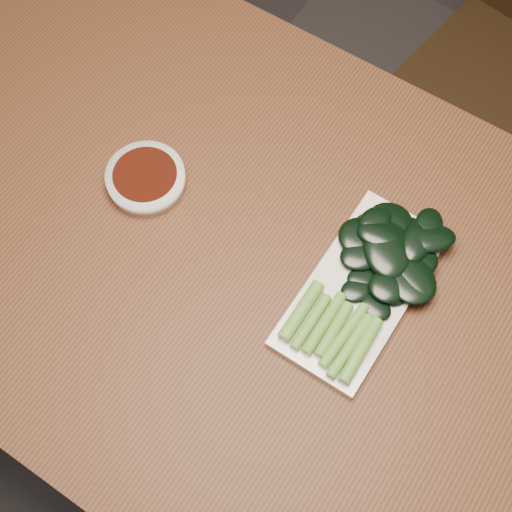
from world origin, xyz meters
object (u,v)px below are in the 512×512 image
at_px(serving_plate, 360,289).
at_px(gai_lan, 380,266).
at_px(table, 265,285).
at_px(sauce_bowl, 146,179).

distance_m(serving_plate, gai_lan, 0.04).
height_order(serving_plate, gai_lan, gai_lan).
bearing_deg(table, serving_plate, 17.16).
relative_size(sauce_bowl, serving_plate, 0.42).
bearing_deg(serving_plate, gai_lan, 77.73).
relative_size(serving_plate, gai_lan, 0.95).
bearing_deg(table, gai_lan, 28.82).
relative_size(sauce_bowl, gai_lan, 0.40).
height_order(sauce_bowl, serving_plate, sauce_bowl).
height_order(sauce_bowl, gai_lan, gai_lan).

